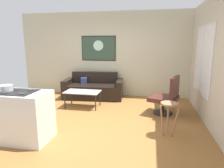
{
  "coord_description": "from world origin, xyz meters",
  "views": [
    {
      "loc": [
        1.38,
        -4.22,
        1.78
      ],
      "look_at": [
        0.36,
        0.9,
        0.7
      ],
      "focal_mm": 31.87,
      "sensor_mm": 36.0,
      "label": 1
    }
  ],
  "objects_px": {
    "coffee_table": "(83,93)",
    "armchair": "(167,96)",
    "mixing_bowl": "(6,88)",
    "wall_painting": "(98,48)",
    "couch": "(93,89)",
    "bar_stool": "(169,110)"
  },
  "relations": [
    {
      "from": "couch",
      "to": "wall_painting",
      "type": "distance_m",
      "value": 1.4
    },
    {
      "from": "coffee_table",
      "to": "mixing_bowl",
      "type": "distance_m",
      "value": 2.24
    },
    {
      "from": "coffee_table",
      "to": "wall_painting",
      "type": "height_order",
      "value": "wall_painting"
    },
    {
      "from": "mixing_bowl",
      "to": "wall_painting",
      "type": "bearing_deg",
      "value": 77.23
    },
    {
      "from": "coffee_table",
      "to": "mixing_bowl",
      "type": "relative_size",
      "value": 4.1
    },
    {
      "from": "bar_stool",
      "to": "couch",
      "type": "bearing_deg",
      "value": 133.31
    },
    {
      "from": "couch",
      "to": "bar_stool",
      "type": "xyz_separation_m",
      "value": [
        2.21,
        -2.35,
        0.23
      ]
    },
    {
      "from": "coffee_table",
      "to": "bar_stool",
      "type": "relative_size",
      "value": 1.47
    },
    {
      "from": "coffee_table",
      "to": "armchair",
      "type": "xyz_separation_m",
      "value": [
        2.28,
        -0.15,
        0.05
      ]
    },
    {
      "from": "coffee_table",
      "to": "armchair",
      "type": "relative_size",
      "value": 0.98
    },
    {
      "from": "coffee_table",
      "to": "mixing_bowl",
      "type": "xyz_separation_m",
      "value": [
        -0.72,
        -2.05,
        0.55
      ]
    },
    {
      "from": "armchair",
      "to": "bar_stool",
      "type": "distance_m",
      "value": 1.2
    },
    {
      "from": "bar_stool",
      "to": "wall_painting",
      "type": "distance_m",
      "value": 3.71
    },
    {
      "from": "couch",
      "to": "armchair",
      "type": "bearing_deg",
      "value": -26.89
    },
    {
      "from": "couch",
      "to": "coffee_table",
      "type": "relative_size",
      "value": 2.02
    },
    {
      "from": "couch",
      "to": "mixing_bowl",
      "type": "bearing_deg",
      "value": -103.54
    },
    {
      "from": "coffee_table",
      "to": "bar_stool",
      "type": "bearing_deg",
      "value": -31.24
    },
    {
      "from": "couch",
      "to": "bar_stool",
      "type": "height_order",
      "value": "couch"
    },
    {
      "from": "armchair",
      "to": "bar_stool",
      "type": "height_order",
      "value": "armchair"
    },
    {
      "from": "coffee_table",
      "to": "mixing_bowl",
      "type": "height_order",
      "value": "mixing_bowl"
    },
    {
      "from": "couch",
      "to": "bar_stool",
      "type": "distance_m",
      "value": 3.24
    },
    {
      "from": "coffee_table",
      "to": "couch",
      "type": "bearing_deg",
      "value": 89.23
    }
  ]
}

